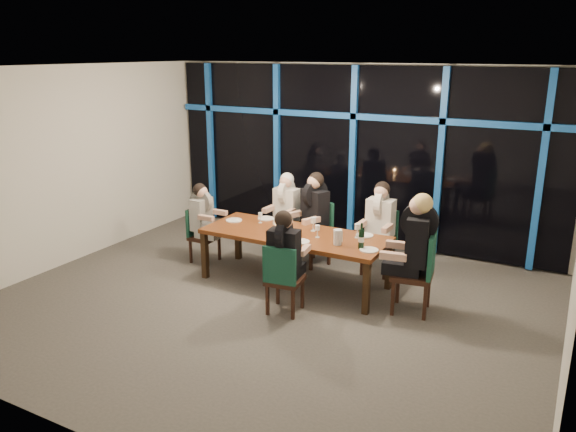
{
  "coord_description": "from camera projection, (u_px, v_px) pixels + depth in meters",
  "views": [
    {
      "loc": [
        3.43,
        -5.78,
        3.2
      ],
      "look_at": [
        0.0,
        0.6,
        1.05
      ],
      "focal_mm": 35.0,
      "sensor_mm": 36.0,
      "label": 1
    }
  ],
  "objects": [
    {
      "name": "water_pitcher",
      "position": [
        338.0,
        237.0,
        7.32
      ],
      "size": [
        0.13,
        0.11,
        0.2
      ],
      "rotation": [
        0.0,
        0.0,
        -0.2
      ],
      "color": "silver",
      "rests_on": "dining_table"
    },
    {
      "name": "room",
      "position": [
        265.0,
        151.0,
        6.77
      ],
      "size": [
        7.04,
        7.0,
        3.02
      ],
      "color": "#59544E",
      "rests_on": "ground"
    },
    {
      "name": "plate_near_mid",
      "position": [
        301.0,
        242.0,
        7.44
      ],
      "size": [
        0.24,
        0.24,
        0.01
      ],
      "primitive_type": "cylinder",
      "color": "white",
      "rests_on": "dining_table"
    },
    {
      "name": "chair_far_mid",
      "position": [
        317.0,
        229.0,
        8.64
      ],
      "size": [
        0.6,
        0.6,
        0.99
      ],
      "rotation": [
        0.0,
        0.0,
        -0.41
      ],
      "color": "black",
      "rests_on": "ground"
    },
    {
      "name": "wine_glass_b",
      "position": [
        313.0,
        221.0,
        7.86
      ],
      "size": [
        0.08,
        0.08,
        0.2
      ],
      "color": "silver",
      "rests_on": "dining_table"
    },
    {
      "name": "diner_far_right",
      "position": [
        380.0,
        215.0,
        8.12
      ],
      "size": [
        0.48,
        0.59,
        0.92
      ],
      "rotation": [
        0.0,
        0.0,
        -0.03
      ],
      "color": "silver",
      "rests_on": "ground"
    },
    {
      "name": "wine_glass_d",
      "position": [
        260.0,
        215.0,
        8.25
      ],
      "size": [
        0.06,
        0.06,
        0.16
      ],
      "color": "silver",
      "rests_on": "dining_table"
    },
    {
      "name": "diner_end_right",
      "position": [
        415.0,
        236.0,
        6.88
      ],
      "size": [
        0.69,
        0.57,
        1.03
      ],
      "rotation": [
        0.0,
        0.0,
        4.86
      ],
      "color": "black",
      "rests_on": "ground"
    },
    {
      "name": "wine_glass_c",
      "position": [
        317.0,
        229.0,
        7.6
      ],
      "size": [
        0.07,
        0.07,
        0.17
      ],
      "color": "silver",
      "rests_on": "dining_table"
    },
    {
      "name": "chair_end_right",
      "position": [
        420.0,
        269.0,
        6.97
      ],
      "size": [
        0.56,
        0.56,
        1.06
      ],
      "rotation": [
        0.0,
        0.0,
        4.86
      ],
      "color": "black",
      "rests_on": "ground"
    },
    {
      "name": "plate_far_right",
      "position": [
        365.0,
        235.0,
        7.69
      ],
      "size": [
        0.24,
        0.24,
        0.01
      ],
      "primitive_type": "cylinder",
      "color": "white",
      "rests_on": "dining_table"
    },
    {
      "name": "dining_table",
      "position": [
        295.0,
        238.0,
        7.83
      ],
      "size": [
        2.6,
        1.0,
        0.75
      ],
      "color": "brown",
      "rests_on": "ground"
    },
    {
      "name": "window_wall",
      "position": [
        355.0,
        153.0,
        9.38
      ],
      "size": [
        6.86,
        0.43,
        2.94
      ],
      "color": "black",
      "rests_on": "ground"
    },
    {
      "name": "plate_end_right",
      "position": [
        369.0,
        250.0,
        7.13
      ],
      "size": [
        0.24,
        0.24,
        0.01
      ],
      "primitive_type": "cylinder",
      "color": "white",
      "rests_on": "dining_table"
    },
    {
      "name": "chair_end_left",
      "position": [
        200.0,
        232.0,
        8.74
      ],
      "size": [
        0.4,
        0.4,
        0.86
      ],
      "rotation": [
        0.0,
        0.0,
        1.57
      ],
      "color": "black",
      "rests_on": "ground"
    },
    {
      "name": "chair_near_mid",
      "position": [
        283.0,
        276.0,
        6.94
      ],
      "size": [
        0.47,
        0.47,
        0.92
      ],
      "rotation": [
        0.0,
        0.0,
        3.26
      ],
      "color": "black",
      "rests_on": "ground"
    },
    {
      "name": "plate_far_mid",
      "position": [
        284.0,
        224.0,
        8.19
      ],
      "size": [
        0.24,
        0.24,
        0.01
      ],
      "primitive_type": "cylinder",
      "color": "white",
      "rests_on": "dining_table"
    },
    {
      "name": "wine_bottle",
      "position": [
        361.0,
        239.0,
        7.17
      ],
      "size": [
        0.08,
        0.08,
        0.34
      ],
      "rotation": [
        0.0,
        0.0,
        -0.33
      ],
      "color": "black",
      "rests_on": "dining_table"
    },
    {
      "name": "wine_glass_a",
      "position": [
        275.0,
        223.0,
        7.79
      ],
      "size": [
        0.08,
        0.08,
        0.2
      ],
      "color": "silver",
      "rests_on": "dining_table"
    },
    {
      "name": "plate_far_left",
      "position": [
        266.0,
        218.0,
        8.46
      ],
      "size": [
        0.24,
        0.24,
        0.01
      ],
      "primitive_type": "cylinder",
      "color": "white",
      "rests_on": "dining_table"
    },
    {
      "name": "chair_far_left",
      "position": [
        288.0,
        223.0,
        9.06
      ],
      "size": [
        0.45,
        0.45,
        0.92
      ],
      "rotation": [
        0.0,
        0.0,
        -0.05
      ],
      "color": "black",
      "rests_on": "ground"
    },
    {
      "name": "wine_glass_e",
      "position": [
        357.0,
        228.0,
        7.58
      ],
      "size": [
        0.08,
        0.08,
        0.2
      ],
      "color": "white",
      "rests_on": "dining_table"
    },
    {
      "name": "chair_far_right",
      "position": [
        381.0,
        238.0,
        8.29
      ],
      "size": [
        0.45,
        0.45,
        0.95
      ],
      "rotation": [
        0.0,
        0.0,
        -0.03
      ],
      "color": "black",
      "rests_on": "ground"
    },
    {
      "name": "diner_near_mid",
      "position": [
        285.0,
        246.0,
        6.9
      ],
      "size": [
        0.49,
        0.6,
        0.9
      ],
      "rotation": [
        0.0,
        0.0,
        3.26
      ],
      "color": "black",
      "rests_on": "ground"
    },
    {
      "name": "tea_light",
      "position": [
        282.0,
        238.0,
        7.56
      ],
      "size": [
        0.05,
        0.05,
        0.03
      ],
      "primitive_type": "cylinder",
      "color": "#FFAB4C",
      "rests_on": "dining_table"
    },
    {
      "name": "diner_far_mid",
      "position": [
        313.0,
        205.0,
        8.48
      ],
      "size": [
        0.62,
        0.68,
        0.96
      ],
      "rotation": [
        0.0,
        0.0,
        -0.41
      ],
      "color": "black",
      "rests_on": "ground"
    },
    {
      "name": "diner_far_left",
      "position": [
        285.0,
        202.0,
        8.89
      ],
      "size": [
        0.47,
        0.58,
        0.9
      ],
      "rotation": [
        0.0,
        0.0,
        -0.05
      ],
      "color": "silver",
      "rests_on": "ground"
    },
    {
      "name": "plate_end_left",
      "position": [
        234.0,
        220.0,
        8.38
      ],
      "size": [
        0.24,
        0.24,
        0.01
      ],
      "primitive_type": "cylinder",
      "color": "white",
      "rests_on": "dining_table"
    },
    {
      "name": "diner_end_left",
      "position": [
        203.0,
        211.0,
        8.61
      ],
      "size": [
        0.53,
        0.42,
        0.83
      ],
      "rotation": [
        0.0,
        0.0,
        1.57
      ],
      "color": "black",
      "rests_on": "ground"
    }
  ]
}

